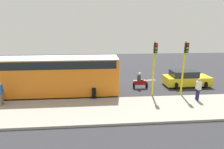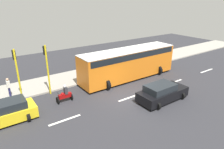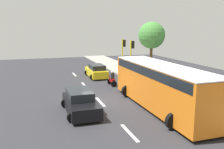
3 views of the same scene
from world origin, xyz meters
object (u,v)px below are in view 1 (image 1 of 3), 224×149
object	(u,v)px
city_bus	(50,74)
pedestrian_by_tree	(1,93)
car_black	(72,71)
pedestrian_near_signal	(198,89)
traffic_light_corner	(154,62)
motorcycle	(140,82)
traffic_light_midblock	(184,61)
car_yellow_cab	(186,79)

from	to	relation	value
city_bus	pedestrian_by_tree	bearing A→B (deg)	-55.27
car_black	pedestrian_near_signal	size ratio (longest dim) A/B	2.69
traffic_light_corner	pedestrian_near_signal	bearing A→B (deg)	69.52
motorcycle	traffic_light_midblock	distance (m)	4.34
city_bus	pedestrian_by_tree	size ratio (longest dim) A/B	6.51
car_black	traffic_light_midblock	size ratio (longest dim) A/B	1.01
city_bus	traffic_light_midblock	world-z (taller)	traffic_light_midblock
car_yellow_cab	pedestrian_near_signal	xyz separation A→B (m)	(3.83, -0.97, 0.35)
car_black	motorcycle	bearing A→B (deg)	56.46
car_yellow_cab	motorcycle	bearing A→B (deg)	-84.94
pedestrian_by_tree	traffic_light_midblock	size ratio (longest dim) A/B	0.38
city_bus	pedestrian_near_signal	bearing A→B (deg)	78.23
car_black	pedestrian_near_signal	distance (m)	13.10
pedestrian_by_tree	pedestrian_near_signal	bearing A→B (deg)	88.83
car_yellow_cab	traffic_light_corner	distance (m)	5.37
pedestrian_by_tree	traffic_light_corner	world-z (taller)	traffic_light_corner
pedestrian_near_signal	traffic_light_midblock	distance (m)	2.31
pedestrian_by_tree	car_yellow_cab	bearing A→B (deg)	103.03
motorcycle	traffic_light_midblock	size ratio (longest dim) A/B	0.34
car_black	pedestrian_near_signal	xyz separation A→B (m)	(7.94, 10.42, 0.35)
car_yellow_cab	pedestrian_by_tree	distance (m)	15.72
car_yellow_cab	car_black	bearing A→B (deg)	-109.81
pedestrian_by_tree	traffic_light_midblock	bearing A→B (deg)	93.66
car_yellow_cab	city_bus	world-z (taller)	city_bus
traffic_light_corner	city_bus	bearing A→B (deg)	-98.29
car_black	traffic_light_midblock	xyz separation A→B (m)	(6.77, 9.72, 2.22)
car_black	traffic_light_corner	distance (m)	10.20
pedestrian_by_tree	traffic_light_corner	size ratio (longest dim) A/B	0.38
pedestrian_by_tree	car_black	bearing A→B (deg)	152.89
car_yellow_cab	traffic_light_corner	size ratio (longest dim) A/B	0.95
motorcycle	pedestrian_near_signal	world-z (taller)	pedestrian_near_signal
car_yellow_cab	city_bus	size ratio (longest dim) A/B	0.39
pedestrian_by_tree	traffic_light_midblock	world-z (taller)	traffic_light_midblock
pedestrian_near_signal	city_bus	bearing A→B (deg)	-101.77
motorcycle	pedestrian_by_tree	xyz separation A→B (m)	(3.14, -10.72, 0.42)
city_bus	pedestrian_by_tree	xyz separation A→B (m)	(2.07, -2.99, -0.79)
motorcycle	car_black	bearing A→B (deg)	-123.54
motorcycle	pedestrian_by_tree	distance (m)	11.17
car_yellow_cab	city_bus	distance (m)	12.46
traffic_light_midblock	car_yellow_cab	bearing A→B (deg)	147.90
car_black	traffic_light_corner	world-z (taller)	traffic_light_corner
car_yellow_cab	traffic_light_midblock	xyz separation A→B (m)	(2.67, -1.67, 2.22)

